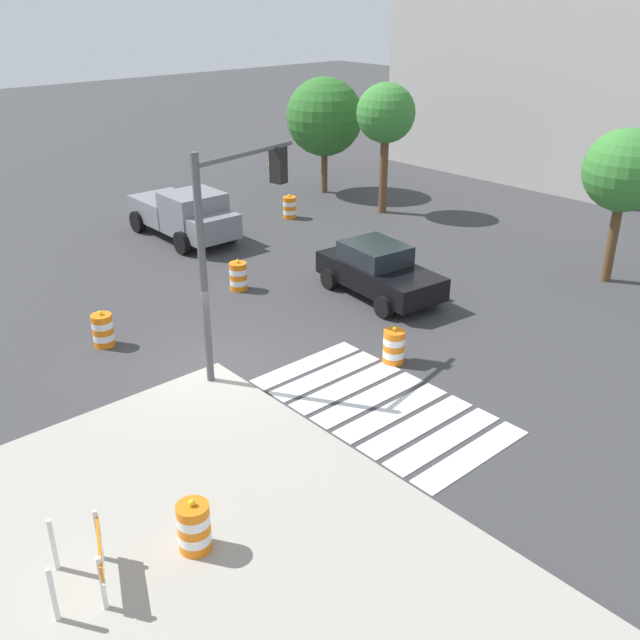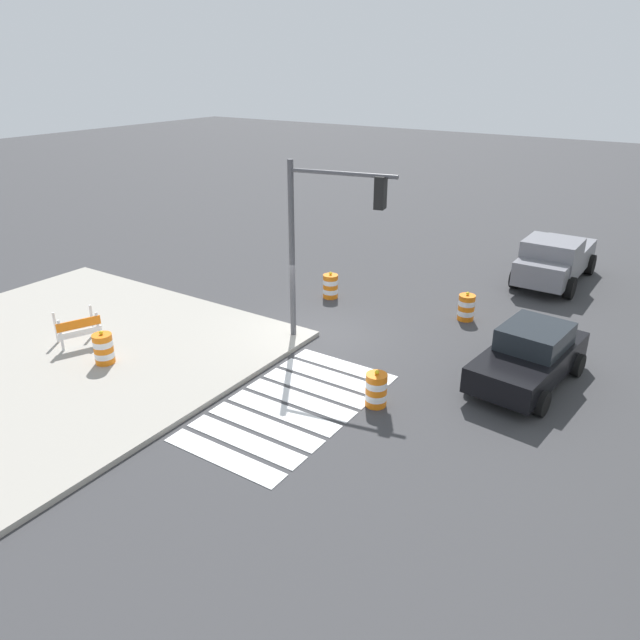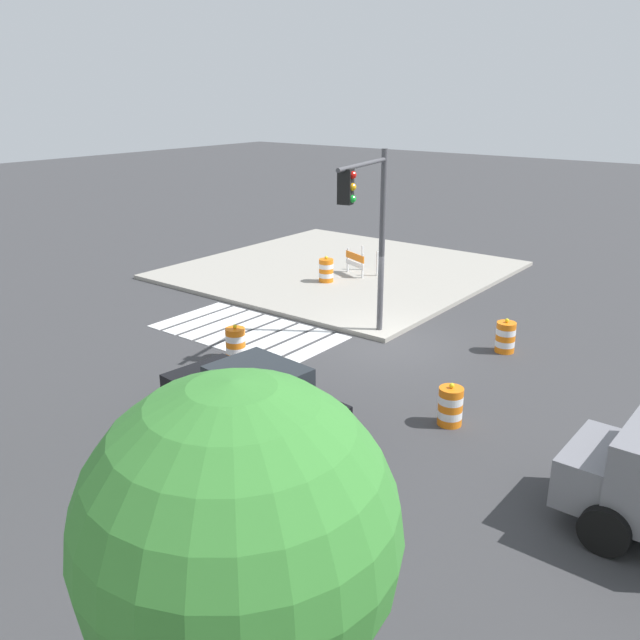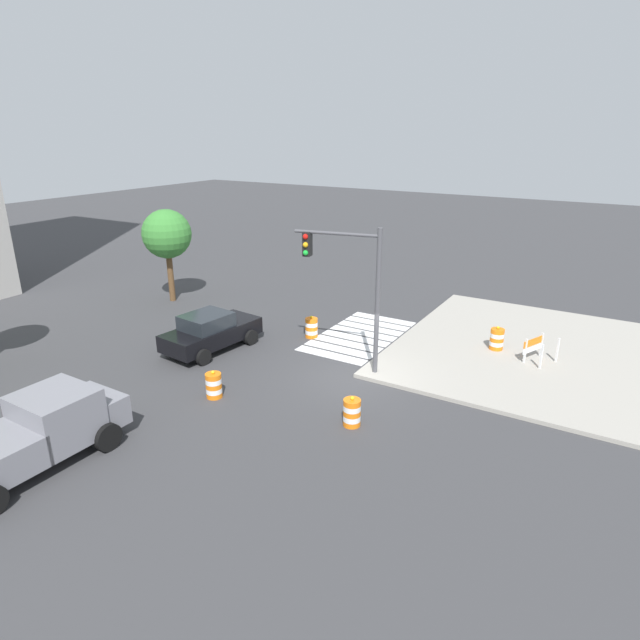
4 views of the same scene
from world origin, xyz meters
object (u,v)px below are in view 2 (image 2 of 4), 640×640
object	(u,v)px
traffic_barrel_median_near	(376,390)
traffic_barrel_near_corner	(330,286)
traffic_light_pole	(327,223)
pickup_truck	(554,260)
traffic_barrel_on_sidewalk	(104,349)
construction_barricade	(78,328)
sports_car	(530,356)
traffic_barrel_median_far	(466,307)

from	to	relation	value
traffic_barrel_median_near	traffic_barrel_near_corner	bearing A→B (deg)	-138.68
traffic_barrel_near_corner	traffic_light_pole	bearing A→B (deg)	30.87
pickup_truck	traffic_barrel_on_sidewalk	world-z (taller)	pickup_truck
traffic_barrel_median_near	construction_barricade	size ratio (longest dim) A/B	0.71
construction_barricade	traffic_barrel_near_corner	bearing A→B (deg)	152.92
sports_car	pickup_truck	bearing A→B (deg)	-170.07
traffic_barrel_near_corner	pickup_truck	bearing A→B (deg)	133.78
sports_car	construction_barricade	world-z (taller)	sports_car
traffic_barrel_near_corner	traffic_barrel_median_near	size ratio (longest dim) A/B	1.00
traffic_barrel_median_near	traffic_light_pole	size ratio (longest dim) A/B	0.19
traffic_barrel_on_sidewalk	construction_barricade	world-z (taller)	traffic_barrel_on_sidewalk
traffic_barrel_median_far	traffic_barrel_near_corner	bearing A→B (deg)	-80.92
traffic_barrel_near_corner	construction_barricade	xyz separation A→B (m)	(7.98, -4.08, 0.27)
traffic_barrel_median_near	construction_barricade	world-z (taller)	construction_barricade
traffic_barrel_on_sidewalk	traffic_barrel_median_near	bearing A→B (deg)	108.33
pickup_truck	traffic_barrel_median_near	world-z (taller)	pickup_truck
traffic_barrel_median_near	traffic_barrel_on_sidewalk	distance (m)	7.98
pickup_truck	traffic_barrel_median_near	distance (m)	12.19
pickup_truck	traffic_barrel_near_corner	xyz separation A→B (m)	(6.25, -6.52, -0.52)
pickup_truck	traffic_barrel_near_corner	size ratio (longest dim) A/B	5.08
sports_car	traffic_barrel_median_near	bearing A→B (deg)	-40.58
sports_car	traffic_light_pole	world-z (taller)	traffic_light_pole
traffic_barrel_near_corner	traffic_barrel_median_far	xyz separation A→B (m)	(-0.80, 5.02, 0.00)
sports_car	traffic_barrel_near_corner	bearing A→B (deg)	-106.94
traffic_barrel_near_corner	traffic_light_pole	xyz separation A→B (m)	(3.47, 2.08, 3.46)
sports_car	construction_barricade	bearing A→B (deg)	-65.50
traffic_barrel_median_far	construction_barricade	bearing A→B (deg)	-46.03
sports_car	traffic_barrel_near_corner	distance (m)	8.42
sports_car	traffic_light_pole	xyz separation A→B (m)	(1.02, -5.97, 3.10)
construction_barricade	traffic_light_pole	xyz separation A→B (m)	(-4.51, 6.16, 3.19)
traffic_barrel_median_far	traffic_light_pole	distance (m)	6.24
sports_car	traffic_barrel_near_corner	world-z (taller)	sports_car
sports_car	traffic_barrel_on_sidewalk	xyz separation A→B (m)	(5.90, -10.48, -0.21)
traffic_barrel_median_far	pickup_truck	bearing A→B (deg)	164.61
sports_car	pickup_truck	xyz separation A→B (m)	(-8.71, -1.52, 0.16)
traffic_barrel_near_corner	traffic_barrel_median_far	bearing A→B (deg)	99.08
traffic_light_pole	traffic_barrel_on_sidewalk	bearing A→B (deg)	-42.69
traffic_light_pole	traffic_barrel_median_near	bearing A→B (deg)	52.23
traffic_barrel_median_near	construction_barricade	bearing A→B (deg)	-76.98
pickup_truck	traffic_barrel_median_near	size ratio (longest dim) A/B	5.08
sports_car	traffic_light_pole	size ratio (longest dim) A/B	0.81
pickup_truck	traffic_barrel_median_far	xyz separation A→B (m)	(5.45, -1.50, -0.52)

